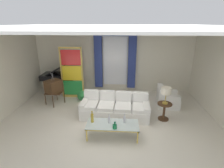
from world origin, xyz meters
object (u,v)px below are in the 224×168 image
object	(u,v)px
bottle_blue_decanter	(92,118)
bottle_amber_squat	(109,119)
round_side_table	(164,110)
table_lamp_brass	(166,91)
vintage_tv	(54,87)
coffee_table	(113,125)
grand_piano	(60,75)
stained_glass_divider	(72,74)
peacock_figurine	(82,96)
couch_white_long	(115,107)
armchair_white	(166,99)
bottle_ruby_flask	(124,119)
bottle_crystal_tall	(115,126)

from	to	relation	value
bottle_blue_decanter	bottle_amber_squat	distance (m)	0.49
round_side_table	table_lamp_brass	xyz separation A→B (m)	(0.00, 0.00, 0.67)
vintage_tv	coffee_table	bearing A→B (deg)	-39.34
coffee_table	grand_piano	world-z (taller)	grand_piano
bottle_amber_squat	vintage_tv	bearing A→B (deg)	140.27
stained_glass_divider	table_lamp_brass	size ratio (longest dim) A/B	3.86
peacock_figurine	couch_white_long	bearing A→B (deg)	-36.83
armchair_white	bottle_amber_squat	bearing A→B (deg)	-135.73
armchair_white	vintage_tv	bearing A→B (deg)	-178.86
grand_piano	bottle_ruby_flask	bearing A→B (deg)	-47.24
bottle_amber_squat	round_side_table	world-z (taller)	bottle_amber_squat
bottle_blue_decanter	round_side_table	bearing A→B (deg)	23.59
round_side_table	bottle_blue_decanter	bearing A→B (deg)	-156.41
coffee_table	armchair_white	bearing A→B (deg)	46.46
peacock_figurine	table_lamp_brass	distance (m)	3.45
couch_white_long	bottle_blue_decanter	distance (m)	1.33
bottle_amber_squat	bottle_ruby_flask	distance (m)	0.44
bottle_ruby_flask	table_lamp_brass	world-z (taller)	table_lamp_brass
round_side_table	grand_piano	distance (m)	4.98
armchair_white	bottle_blue_decanter	bearing A→B (deg)	-141.77
bottle_ruby_flask	grand_piano	world-z (taller)	grand_piano
coffee_table	bottle_blue_decanter	bearing A→B (deg)	173.65
round_side_table	coffee_table	bearing A→B (deg)	-147.83
armchair_white	grand_piano	xyz separation A→B (m)	(-4.70, 1.28, 0.51)
bottle_blue_decanter	round_side_table	size ratio (longest dim) A/B	0.60
bottle_blue_decanter	grand_piano	xyz separation A→B (m)	(-2.11, 3.32, 0.25)
table_lamp_brass	armchair_white	bearing A→B (deg)	72.94
stained_glass_divider	vintage_tv	bearing A→B (deg)	-129.00
bottle_amber_squat	round_side_table	distance (m)	2.05
bottle_crystal_tall	bottle_amber_squat	size ratio (longest dim) A/B	0.76
coffee_table	round_side_table	xyz separation A→B (m)	(1.68, 1.06, -0.02)
table_lamp_brass	bottle_ruby_flask	bearing A→B (deg)	-144.73
bottle_crystal_tall	coffee_table	bearing A→B (deg)	109.14
stained_glass_divider	peacock_figurine	bearing A→B (deg)	-41.31
stained_glass_divider	peacock_figurine	world-z (taller)	stained_glass_divider
round_side_table	grand_piano	size ratio (longest dim) A/B	0.40
bottle_blue_decanter	bottle_ruby_flask	world-z (taller)	bottle_blue_decanter
coffee_table	vintage_tv	size ratio (longest dim) A/B	1.10
bottle_amber_squat	vintage_tv	xyz separation A→B (m)	(-2.36, 1.96, 0.21)
peacock_figurine	grand_piano	size ratio (longest dim) A/B	0.40
bottle_blue_decanter	table_lamp_brass	size ratio (longest dim) A/B	0.63
coffee_table	stained_glass_divider	bearing A→B (deg)	124.92
peacock_figurine	bottle_ruby_flask	bearing A→B (deg)	-51.26
bottle_crystal_tall	round_side_table	distance (m)	2.05
coffee_table	stained_glass_divider	xyz separation A→B (m)	(-1.90, 2.72, 0.68)
bottle_blue_decanter	coffee_table	bearing A→B (deg)	-6.35
couch_white_long	bottle_crystal_tall	bearing A→B (deg)	-87.77
table_lamp_brass	couch_white_long	bearing A→B (deg)	174.34
couch_white_long	table_lamp_brass	world-z (taller)	table_lamp_brass
bottle_crystal_tall	bottle_amber_squat	bearing A→B (deg)	122.85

